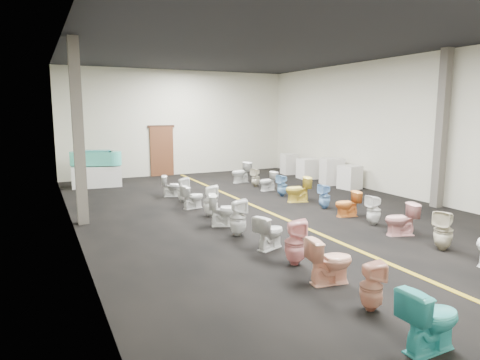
% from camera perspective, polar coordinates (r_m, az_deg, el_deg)
% --- Properties ---
extents(floor, '(16.00, 16.00, 0.00)m').
position_cam_1_polar(floor, '(11.86, 3.91, -4.33)').
color(floor, black).
rests_on(floor, ground).
extents(ceiling, '(16.00, 16.00, 0.00)m').
position_cam_1_polar(ceiling, '(11.66, 4.17, 17.70)').
color(ceiling, black).
rests_on(ceiling, ground).
extents(wall_back, '(10.00, 0.00, 10.00)m').
position_cam_1_polar(wall_back, '(18.91, -8.18, 7.53)').
color(wall_back, beige).
rests_on(wall_back, ground).
extents(wall_left, '(0.00, 16.00, 16.00)m').
position_cam_1_polar(wall_left, '(10.05, -21.68, 5.58)').
color(wall_left, beige).
rests_on(wall_left, ground).
extents(wall_right, '(0.00, 16.00, 16.00)m').
position_cam_1_polar(wall_right, '(14.68, 21.35, 6.54)').
color(wall_right, beige).
rests_on(wall_right, ground).
extents(aisle_stripe, '(0.12, 15.60, 0.01)m').
position_cam_1_polar(aisle_stripe, '(11.86, 3.91, -4.32)').
color(aisle_stripe, olive).
rests_on(aisle_stripe, floor).
extents(back_door, '(1.00, 0.10, 2.10)m').
position_cam_1_polar(back_door, '(18.70, -10.38, 3.77)').
color(back_door, '#562D19').
rests_on(back_door, floor).
extents(door_frame, '(1.15, 0.08, 0.10)m').
position_cam_1_polar(door_frame, '(18.64, -10.48, 7.05)').
color(door_frame, '#331C11').
rests_on(door_frame, back_door).
extents(column_left, '(0.25, 0.25, 4.50)m').
position_cam_1_polar(column_left, '(11.07, -20.77, 5.91)').
color(column_left, '#59544C').
rests_on(column_left, floor).
extents(column_right, '(0.25, 0.25, 4.50)m').
position_cam_1_polar(column_right, '(13.51, 25.29, 6.12)').
color(column_right, '#59544C').
rests_on(column_right, floor).
extents(display_table, '(1.80, 1.03, 0.77)m').
position_cam_1_polar(display_table, '(16.65, -18.56, 0.48)').
color(display_table, white).
rests_on(display_table, floor).
extents(bathtub, '(1.78, 1.10, 0.55)m').
position_cam_1_polar(bathtub, '(16.57, -18.69, 2.82)').
color(bathtub, '#43C2AD').
rests_on(bathtub, display_table).
extents(appliance_crate_a, '(0.75, 0.75, 0.84)m').
position_cam_1_polar(appliance_crate_a, '(15.82, 14.43, 0.36)').
color(appliance_crate_a, beige).
rests_on(appliance_crate_a, floor).
extents(appliance_crate_b, '(0.89, 0.89, 1.01)m').
position_cam_1_polar(appliance_crate_b, '(16.60, 12.14, 1.15)').
color(appliance_crate_b, beige).
rests_on(appliance_crate_b, floor).
extents(appliance_crate_c, '(0.78, 0.78, 0.82)m').
position_cam_1_polar(appliance_crate_c, '(17.88, 9.03, 1.50)').
color(appliance_crate_c, silver).
rests_on(appliance_crate_c, floor).
extents(appliance_crate_d, '(0.71, 0.71, 0.90)m').
position_cam_1_polar(appliance_crate_d, '(19.05, 6.59, 2.14)').
color(appliance_crate_d, silver).
rests_on(appliance_crate_d, floor).
extents(toilet_left_0, '(0.79, 0.46, 0.79)m').
position_cam_1_polar(toilet_left_0, '(5.65, 24.04, -16.52)').
color(toilet_left_0, '#35ACAD').
rests_on(toilet_left_0, floor).
extents(toilet_left_1, '(0.41, 0.41, 0.71)m').
position_cam_1_polar(toilet_left_1, '(6.40, 17.13, -13.39)').
color(toilet_left_1, tan).
rests_on(toilet_left_1, floor).
extents(toilet_left_2, '(0.81, 0.54, 0.77)m').
position_cam_1_polar(toilet_left_2, '(7.18, 11.90, -10.46)').
color(toilet_left_2, '#F9B395').
rests_on(toilet_left_2, floor).
extents(toilet_left_3, '(0.51, 0.51, 0.85)m').
position_cam_1_polar(toilet_left_3, '(7.88, 7.36, -8.23)').
color(toilet_left_3, pink).
rests_on(toilet_left_3, floor).
extents(toilet_left_4, '(0.79, 0.62, 0.70)m').
position_cam_1_polar(toilet_left_4, '(8.74, 3.99, -6.90)').
color(toilet_left_4, silver).
rests_on(toilet_left_4, floor).
extents(toilet_left_5, '(0.46, 0.45, 0.83)m').
position_cam_1_polar(toilet_left_5, '(9.57, -0.28, -5.04)').
color(toilet_left_5, silver).
rests_on(toilet_left_5, floor).
extents(toilet_left_6, '(0.88, 0.70, 0.79)m').
position_cam_1_polar(toilet_left_6, '(10.41, -2.05, -4.01)').
color(toilet_left_6, silver).
rests_on(toilet_left_6, floor).
extents(toilet_left_7, '(0.48, 0.47, 0.84)m').
position_cam_1_polar(toilet_left_7, '(11.36, -3.94, -2.78)').
color(toilet_left_7, white).
rests_on(toilet_left_7, floor).
extents(toilet_left_8, '(0.73, 0.51, 0.67)m').
position_cam_1_polar(toilet_left_8, '(12.34, -6.32, -2.24)').
color(toilet_left_8, white).
rests_on(toilet_left_8, floor).
extents(toilet_left_9, '(0.36, 0.35, 0.76)m').
position_cam_1_polar(toilet_left_9, '(13.23, -7.62, -1.29)').
color(toilet_left_9, silver).
rests_on(toilet_left_9, floor).
extents(toilet_left_10, '(0.77, 0.58, 0.69)m').
position_cam_1_polar(toilet_left_10, '(14.14, -8.99, -0.78)').
color(toilet_left_10, silver).
rests_on(toilet_left_10, floor).
extents(toilet_right_2, '(0.48, 0.48, 0.82)m').
position_cam_1_polar(toilet_right_2, '(9.53, 25.49, -6.06)').
color(toilet_right_2, beige).
rests_on(toilet_right_2, floor).
extents(toilet_right_3, '(0.81, 0.60, 0.73)m').
position_cam_1_polar(toilet_right_3, '(10.28, 20.66, -4.93)').
color(toilet_right_3, '#E9A5A2').
rests_on(toilet_right_3, floor).
extents(toilet_right_4, '(0.37, 0.36, 0.74)m').
position_cam_1_polar(toilet_right_4, '(10.98, 17.41, -3.85)').
color(toilet_right_4, white).
rests_on(toilet_right_4, floor).
extents(toilet_right_5, '(0.73, 0.51, 0.68)m').
position_cam_1_polar(toilet_right_5, '(11.67, 14.12, -3.11)').
color(toilet_right_5, orange).
rests_on(toilet_right_5, floor).
extents(toilet_right_6, '(0.33, 0.32, 0.71)m').
position_cam_1_polar(toilet_right_6, '(12.46, 11.22, -2.15)').
color(toilet_right_6, '#79AEE2').
rests_on(toilet_right_6, floor).
extents(toilet_right_7, '(0.85, 0.61, 0.78)m').
position_cam_1_polar(toilet_right_7, '(13.23, 7.73, -1.26)').
color(toilet_right_7, '#F5D64C').
rests_on(toilet_right_7, floor).
extents(toilet_right_8, '(0.38, 0.38, 0.71)m').
position_cam_1_polar(toilet_right_8, '(14.06, 5.66, -0.73)').
color(toilet_right_8, '#73A5D3').
rests_on(toilet_right_8, floor).
extents(toilet_right_9, '(0.68, 0.43, 0.66)m').
position_cam_1_polar(toilet_right_9, '(15.01, 3.74, -0.17)').
color(toilet_right_9, silver).
rests_on(toilet_right_9, floor).
extents(toilet_right_10, '(0.41, 0.40, 0.68)m').
position_cam_1_polar(toilet_right_10, '(15.78, 2.09, 0.34)').
color(toilet_right_10, beige).
rests_on(toilet_right_10, floor).
extents(toilet_right_11, '(0.84, 0.57, 0.80)m').
position_cam_1_polar(toilet_right_11, '(16.65, 0.12, 1.01)').
color(toilet_right_11, silver).
rests_on(toilet_right_11, floor).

